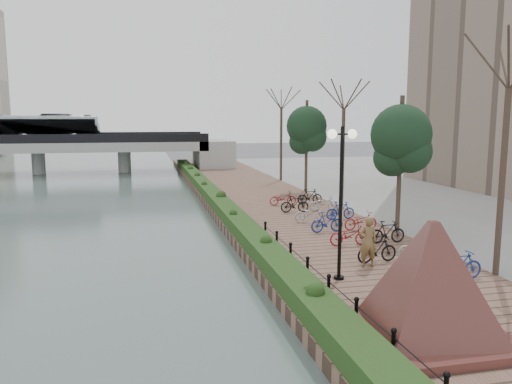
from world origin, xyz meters
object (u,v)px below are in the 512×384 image
object	(u,v)px
lamppost	(341,171)
motorcycle	(401,305)
pedestrian	(368,242)
granite_monument	(431,279)

from	to	relation	value
lamppost	motorcycle	distance (m)	5.06
lamppost	pedestrian	xyz separation A→B (m)	(1.56, 1.11, -2.75)
motorcycle	pedestrian	xyz separation A→B (m)	(1.45, 5.08, 0.39)
motorcycle	pedestrian	size ratio (longest dim) A/B	0.94
motorcycle	pedestrian	world-z (taller)	pedestrian
granite_monument	motorcycle	bearing A→B (deg)	111.84
granite_monument	lamppost	world-z (taller)	lamppost
motorcycle	granite_monument	bearing A→B (deg)	-53.60
granite_monument	pedestrian	xyz separation A→B (m)	(1.12, 5.89, -0.55)
lamppost	motorcycle	xyz separation A→B (m)	(0.11, -3.97, -3.14)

